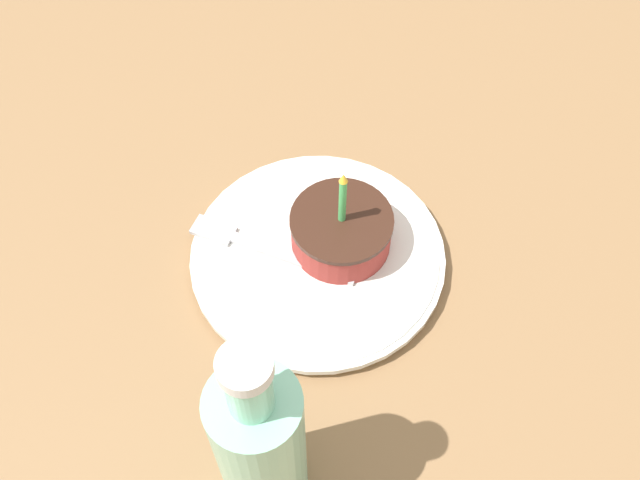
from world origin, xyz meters
name	(u,v)px	position (x,y,z in m)	size (l,w,h in m)	color
ground_plane	(328,287)	(0.00, 0.00, -0.02)	(2.40, 2.40, 0.04)	olive
plate	(320,256)	(-0.02, 0.00, 0.01)	(0.26, 0.26, 0.02)	white
cake_slice	(341,231)	(-0.02, 0.03, 0.04)	(0.10, 0.10, 0.11)	#99332D
fork	(261,247)	(-0.05, -0.05, 0.02)	(0.15, 0.13, 0.00)	#B2B2B7
bottle	(260,444)	(0.16, -0.15, 0.10)	(0.07, 0.07, 0.25)	#8CD1B2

